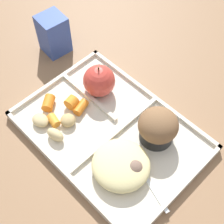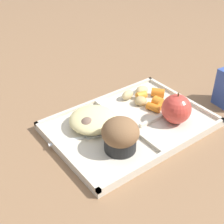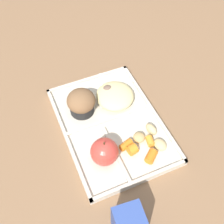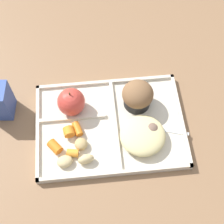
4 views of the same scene
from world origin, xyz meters
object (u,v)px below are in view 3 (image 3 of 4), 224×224
(bran_muffin, at_px, (81,103))
(plastic_fork, at_px, (103,92))
(lunch_tray, at_px, (111,125))
(green_apple, at_px, (104,152))

(bran_muffin, xyz_separation_m, plastic_fork, (0.04, -0.08, -0.04))
(plastic_fork, bearing_deg, bran_muffin, 117.09)
(lunch_tray, bearing_deg, bran_muffin, 36.49)
(lunch_tray, bearing_deg, green_apple, 148.35)
(lunch_tray, distance_m, green_apple, 0.11)
(lunch_tray, distance_m, plastic_fork, 0.12)
(bran_muffin, bearing_deg, lunch_tray, -143.51)
(green_apple, relative_size, bran_muffin, 0.99)
(bran_muffin, bearing_deg, green_apple, 180.00)
(bran_muffin, height_order, plastic_fork, bran_muffin)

